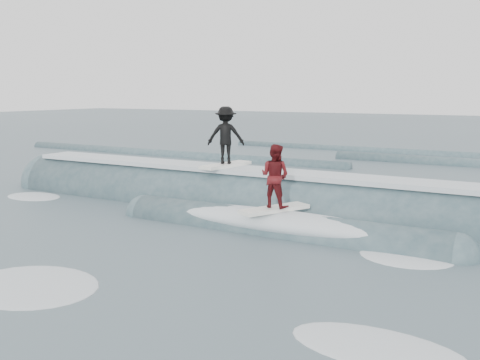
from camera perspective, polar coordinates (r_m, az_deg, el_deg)
The scene contains 6 objects.
ground at distance 13.92m, azimuth -5.79°, elevation -6.14°, with size 160.00×160.00×0.00m, color #3F525C.
breaking_wave at distance 16.72m, azimuth 1.92°, elevation -3.32°, with size 20.94×4.02×2.48m.
surfer_black at distance 17.29m, azimuth -1.53°, elevation 4.58°, with size 1.37×2.07×1.94m.
surfer_red at distance 14.14m, azimuth 3.74°, elevation 0.04°, with size 1.41×2.03×1.79m.
whitewater at distance 11.81m, azimuth -6.66°, elevation -9.02°, with size 15.85×7.76×0.10m.
far_swells at distance 29.82m, azimuth 14.42°, elevation 1.95°, with size 41.97×8.65×0.80m.
Camera 1 is at (7.78, -10.93, 3.73)m, focal length 40.00 mm.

